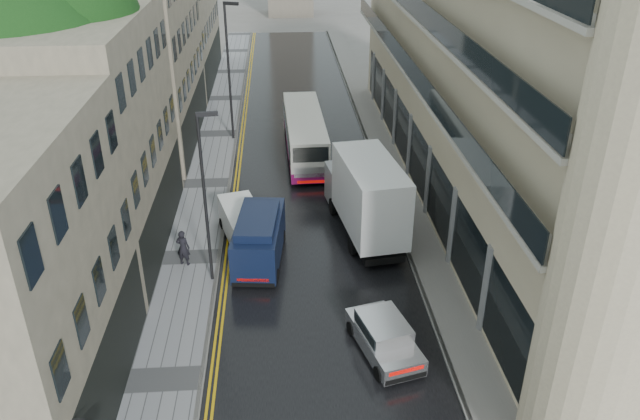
{
  "coord_description": "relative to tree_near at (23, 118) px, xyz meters",
  "views": [
    {
      "loc": [
        -1.45,
        -6.44,
        15.91
      ],
      "look_at": [
        0.21,
        18.0,
        3.05
      ],
      "focal_mm": 35.0,
      "sensor_mm": 36.0,
      "label": 1
    }
  ],
  "objects": [
    {
      "name": "road",
      "position": [
        12.5,
        7.5,
        -6.94
      ],
      "size": [
        9.0,
        85.0,
        0.02
      ],
      "primitive_type": "cube",
      "color": "black",
      "rests_on": "ground"
    },
    {
      "name": "left_sidewalk",
      "position": [
        6.65,
        7.5,
        -6.89
      ],
      "size": [
        2.7,
        85.0,
        0.12
      ],
      "primitive_type": "cube",
      "color": "gray",
      "rests_on": "ground"
    },
    {
      "name": "right_sidewalk",
      "position": [
        17.9,
        7.5,
        -6.89
      ],
      "size": [
        1.8,
        85.0,
        0.12
      ],
      "primitive_type": "cube",
      "color": "slate",
      "rests_on": "ground"
    },
    {
      "name": "old_shop_row",
      "position": [
        3.05,
        10.0,
        -0.95
      ],
      "size": [
        4.5,
        56.0,
        12.0
      ],
      "primitive_type": null,
      "color": "gray",
      "rests_on": "ground"
    },
    {
      "name": "modern_block",
      "position": [
        22.8,
        6.0,
        0.05
      ],
      "size": [
        8.0,
        40.0,
        14.0
      ],
      "primitive_type": null,
      "color": "beige",
      "rests_on": "ground"
    },
    {
      "name": "tree_near",
      "position": [
        0.0,
        0.0,
        0.0
      ],
      "size": [
        10.56,
        10.56,
        13.89
      ],
      "primitive_type": null,
      "color": "black",
      "rests_on": "ground"
    },
    {
      "name": "tree_far",
      "position": [
        0.3,
        13.0,
        -0.72
      ],
      "size": [
        9.24,
        9.24,
        12.46
      ],
      "primitive_type": null,
      "color": "black",
      "rests_on": "ground"
    },
    {
      "name": "cream_bus",
      "position": [
        11.65,
        8.81,
        -5.55
      ],
      "size": [
        2.55,
        10.16,
        2.76
      ],
      "primitive_type": null,
      "rotation": [
        0.0,
        0.0,
        0.02
      ],
      "color": "silver",
      "rests_on": "road"
    },
    {
      "name": "white_lorry",
      "position": [
        14.34,
        -0.88,
        -4.81
      ],
      "size": [
        3.51,
        8.32,
        4.23
      ],
      "primitive_type": null,
      "rotation": [
        0.0,
        0.0,
        0.14
      ],
      "color": "white",
      "rests_on": "road"
    },
    {
      "name": "silver_hatchback",
      "position": [
        14.33,
        -9.54,
        -6.2
      ],
      "size": [
        2.64,
        4.18,
        1.45
      ],
      "primitive_type": null,
      "rotation": [
        0.0,
        0.0,
        0.26
      ],
      "color": "silver",
      "rests_on": "road"
    },
    {
      "name": "white_van",
      "position": [
        8.64,
        -0.57,
        -6.04
      ],
      "size": [
        2.64,
        4.2,
        1.76
      ],
      "primitive_type": null,
      "rotation": [
        0.0,
        0.0,
        0.27
      ],
      "color": "white",
      "rests_on": "road"
    },
    {
      "name": "navy_van",
      "position": [
        8.82,
        -2.8,
        -5.65
      ],
      "size": [
        2.51,
        5.19,
        2.55
      ],
      "primitive_type": null,
      "rotation": [
        0.0,
        0.0,
        -0.1
      ],
      "color": "black",
      "rests_on": "road"
    },
    {
      "name": "pedestrian",
      "position": [
        6.41,
        -1.42,
        -5.94
      ],
      "size": [
        0.74,
        0.59,
        1.78
      ],
      "primitive_type": "imported",
      "rotation": [
        0.0,
        0.0,
        2.86
      ],
      "color": "black",
      "rests_on": "left_sidewalk"
    },
    {
      "name": "lamp_post_near",
      "position": [
        7.8,
        -2.74,
        -2.93
      ],
      "size": [
        0.89,
        0.28,
        7.79
      ],
      "primitive_type": null,
      "rotation": [
        0.0,
        0.0,
        0.1
      ],
      "color": "black",
      "rests_on": "left_sidewalk"
    },
    {
      "name": "lamp_post_far",
      "position": [
        7.78,
        14.81,
        -2.25
      ],
      "size": [
        1.04,
        0.59,
        9.15
      ],
      "primitive_type": null,
      "rotation": [
        0.0,
        0.0,
        -0.38
      ],
      "color": "black",
      "rests_on": "left_sidewalk"
    }
  ]
}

